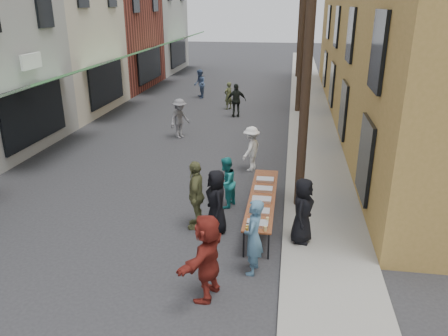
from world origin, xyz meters
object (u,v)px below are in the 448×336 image
(utility_pole_mid, at_px, (302,26))
(guest_front_a, at_px, (216,201))
(guest_front_c, at_px, (226,183))
(server, at_px, (303,211))
(serving_table, at_px, (262,198))
(catering_tray_sausage, at_px, (257,224))
(utility_pole_far, at_px, (300,19))
(utility_pole_near, at_px, (308,50))

(utility_pole_mid, xyz_separation_m, guest_front_a, (-2.14, -13.78, -3.65))
(guest_front_c, bearing_deg, utility_pole_mid, -169.76)
(server, bearing_deg, serving_table, 59.56)
(guest_front_a, bearing_deg, utility_pole_mid, 147.15)
(serving_table, relative_size, catering_tray_sausage, 8.00)
(serving_table, height_order, guest_front_c, guest_front_c)
(server, bearing_deg, utility_pole_mid, 15.39)
(utility_pole_far, distance_m, catering_tray_sausage, 27.00)
(utility_pole_mid, bearing_deg, server, -89.80)
(utility_pole_near, distance_m, utility_pole_far, 24.00)
(utility_pole_mid, height_order, utility_pole_far, same)
(serving_table, height_order, guest_front_a, guest_front_a)
(utility_pole_near, relative_size, utility_pole_far, 1.00)
(guest_front_c, bearing_deg, server, 69.69)
(utility_pole_near, distance_m, catering_tray_sausage, 4.71)
(utility_pole_near, relative_size, server, 5.43)
(utility_pole_far, xyz_separation_m, server, (0.05, -26.15, -3.57))
(catering_tray_sausage, bearing_deg, server, 28.93)
(catering_tray_sausage, bearing_deg, utility_pole_mid, 86.12)
(catering_tray_sausage, bearing_deg, utility_pole_near, 69.89)
(guest_front_c, bearing_deg, catering_tray_sausage, 44.87)
(catering_tray_sausage, bearing_deg, serving_table, 90.00)
(utility_pole_far, height_order, serving_table, utility_pole_far)
(utility_pole_far, height_order, guest_front_c, utility_pole_far)
(guest_front_a, xyz_separation_m, guest_front_c, (0.02, 1.48, -0.09))
(utility_pole_far, bearing_deg, guest_front_a, -94.74)
(catering_tray_sausage, xyz_separation_m, guest_front_c, (-1.12, 2.42, -0.03))
(utility_pole_near, distance_m, server, 4.17)
(serving_table, bearing_deg, utility_pole_near, 47.13)
(utility_pole_mid, bearing_deg, serving_table, -94.36)
(serving_table, distance_m, guest_front_c, 1.36)
(serving_table, height_order, server, server)
(utility_pole_near, relative_size, guest_front_a, 5.28)
(serving_table, bearing_deg, server, -45.62)
(utility_pole_mid, relative_size, guest_front_a, 5.28)
(utility_pole_near, xyz_separation_m, guest_front_c, (-2.12, -0.30, -3.74))
(utility_pole_near, xyz_separation_m, server, (0.05, -2.15, -3.57))
(catering_tray_sausage, xyz_separation_m, guest_front_a, (-1.14, 0.94, 0.06))
(guest_front_a, bearing_deg, utility_pole_near, 105.81)
(serving_table, bearing_deg, utility_pole_far, 87.72)
(catering_tray_sausage, relative_size, guest_front_a, 0.29)
(utility_pole_mid, xyz_separation_m, utility_pole_far, (0.00, 12.00, 0.00))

